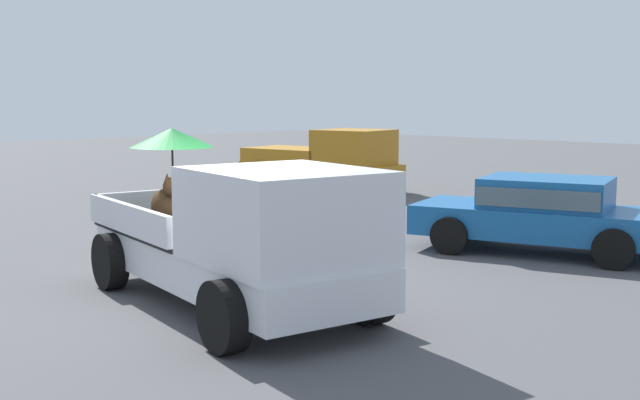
% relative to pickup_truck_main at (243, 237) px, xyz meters
% --- Properties ---
extents(ground_plane, '(80.00, 80.00, 0.00)m').
position_rel_pickup_truck_main_xyz_m(ground_plane, '(-0.40, 0.09, -0.97)').
color(ground_plane, '#4C4C4F').
extents(pickup_truck_main, '(5.33, 3.08, 2.27)m').
position_rel_pickup_truck_main_xyz_m(pickup_truck_main, '(0.00, 0.00, 0.00)').
color(pickup_truck_main, black).
rests_on(pickup_truck_main, ground).
extents(pickup_truck_red, '(5.01, 2.70, 1.80)m').
position_rel_pickup_truck_main_xyz_m(pickup_truck_red, '(-8.55, 10.54, -0.09)').
color(pickup_truck_red, black).
rests_on(pickup_truck_red, ground).
extents(parked_sedan_near, '(4.62, 2.91, 1.33)m').
position_rel_pickup_truck_main_xyz_m(parked_sedan_near, '(0.81, 6.18, -0.23)').
color(parked_sedan_near, black).
rests_on(parked_sedan_near, ground).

